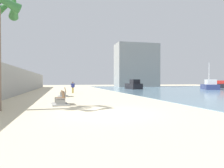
% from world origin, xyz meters
% --- Properties ---
extents(ground_plane, '(120.00, 120.00, 0.00)m').
position_xyz_m(ground_plane, '(0.00, 18.00, 0.00)').
color(ground_plane, beige).
extents(seawall, '(0.80, 64.00, 3.25)m').
position_xyz_m(seawall, '(-7.50, 18.00, 1.63)').
color(seawall, '#9E9E99').
rests_on(seawall, ground).
extents(bench_near, '(1.29, 2.19, 0.98)m').
position_xyz_m(bench_near, '(-2.29, 4.38, 0.23)').
color(bench_near, '#9E9E99').
rests_on(bench_near, ground).
extents(bench_far, '(1.11, 2.11, 0.98)m').
position_xyz_m(bench_far, '(-2.00, 12.07, 0.23)').
color(bench_far, '#9E9E99').
rests_on(bench_far, ground).
extents(person_walking, '(0.53, 0.21, 1.56)m').
position_xyz_m(person_walking, '(-0.67, 18.08, 0.90)').
color(person_walking, gold).
rests_on(person_walking, ground).
extents(boat_far_right, '(5.07, 6.84, 5.25)m').
position_xyz_m(boat_far_right, '(26.00, 24.33, 0.75)').
color(boat_far_right, navy).
rests_on(boat_far_right, water_bay).
extents(boat_nearest, '(4.49, 5.81, 1.73)m').
position_xyz_m(boat_nearest, '(33.73, 30.18, 0.69)').
color(boat_nearest, black).
rests_on(boat_nearest, water_bay).
extents(boat_outer, '(2.37, 4.54, 1.94)m').
position_xyz_m(boat_outer, '(12.04, 29.13, 0.78)').
color(boat_outer, black).
rests_on(boat_outer, water_bay).
extents(harbor_building, '(12.00, 6.00, 12.26)m').
position_xyz_m(harbor_building, '(18.93, 46.00, 6.13)').
color(harbor_building, gray).
rests_on(harbor_building, ground).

